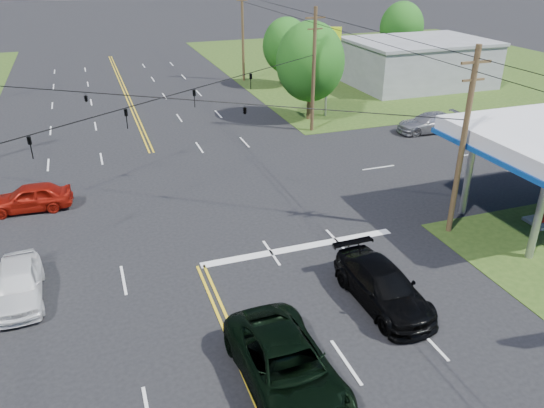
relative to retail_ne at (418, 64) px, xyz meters
name	(u,v)px	position (x,y,z in m)	size (l,w,h in m)	color
ground	(171,197)	(-30.00, -20.00, -2.20)	(280.00, 280.00, 0.00)	black
grass_ne	(396,61)	(5.00, 12.00, -2.20)	(46.00, 48.00, 0.03)	#274014
stop_bar	(300,248)	(-25.00, -28.00, -2.20)	(10.00, 0.50, 0.02)	silver
retail_ne	(418,64)	(0.00, 0.00, 0.00)	(14.00, 10.00, 4.40)	slate
pole_se	(463,142)	(-17.00, -29.00, 2.72)	(1.60, 0.28, 9.50)	#41331B
pole_ne	(314,69)	(-17.00, -11.00, 2.72)	(1.60, 0.28, 9.50)	#41331B
pole_right_far	(243,32)	(-17.00, 8.00, 2.97)	(1.60, 0.28, 10.00)	#41331B
span_wire_signals	(162,98)	(-30.00, -20.00, 3.80)	(26.00, 18.00, 1.13)	black
power_lines	(163,55)	(-30.00, -22.00, 6.40)	(26.04, 100.00, 0.64)	black
tree_right_a	(310,62)	(-16.00, -8.00, 2.67)	(5.70, 5.70, 8.18)	#41331B
tree_right_b	(286,46)	(-13.50, 4.00, 2.02)	(4.94, 4.94, 7.09)	#41331B
tree_far_r	(402,27)	(4.00, 10.00, 2.34)	(5.32, 5.32, 7.63)	#41331B
pickup_dkgreen	(287,367)	(-28.91, -36.35, -1.34)	(2.85, 6.18, 1.72)	black
suv_black	(383,286)	(-23.50, -33.29, -1.39)	(2.27, 5.58, 1.62)	black
pickup_white	(18,284)	(-37.67, -28.00, -1.42)	(1.85, 4.59, 1.56)	white
sedan_red	(30,197)	(-37.68, -19.00, -1.43)	(1.81, 4.50, 1.53)	#9E160B
sedan_far	(429,123)	(-8.31, -14.50, -1.44)	(2.14, 5.26, 1.53)	#9C9CA0
polesign_ne	(328,48)	(-14.23, -7.60, 3.65)	(2.01, 1.09, 7.59)	#A5A5AA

